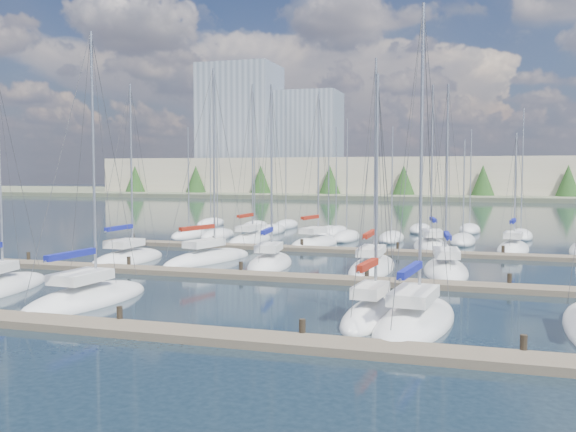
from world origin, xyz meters
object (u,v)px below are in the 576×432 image
(sailboat_q, at_px, (513,249))
(sailboat_k, at_px, (372,267))
(sailboat_j, at_px, (270,263))
(sailboat_l, at_px, (446,270))
(sailboat_e, at_px, (415,321))
(sailboat_c, at_px, (87,299))
(sailboat_i, at_px, (208,259))
(sailboat_d, at_px, (372,315))
(sailboat_o, at_px, (315,243))
(sailboat_h, at_px, (128,259))
(sailboat_n, at_px, (250,240))
(sailboat_p, at_px, (431,246))

(sailboat_q, distance_m, sailboat_k, 16.51)
(sailboat_j, height_order, sailboat_l, sailboat_j)
(sailboat_e, distance_m, sailboat_c, 16.16)
(sailboat_c, bearing_deg, sailboat_l, 46.78)
(sailboat_l, bearing_deg, sailboat_i, 171.78)
(sailboat_e, bearing_deg, sailboat_d, 170.00)
(sailboat_q, distance_m, sailboat_o, 16.61)
(sailboat_j, relative_size, sailboat_c, 0.93)
(sailboat_h, relative_size, sailboat_n, 0.89)
(sailboat_p, bearing_deg, sailboat_k, -111.90)
(sailboat_h, distance_m, sailboat_l, 22.42)
(sailboat_q, xyz_separation_m, sailboat_j, (-16.36, -13.87, 0.01))
(sailboat_q, bearing_deg, sailboat_k, -117.45)
(sailboat_i, xyz_separation_m, sailboat_k, (12.12, -0.73, -0.01))
(sailboat_d, relative_size, sailboat_p, 0.79)
(sailboat_n, distance_m, sailboat_c, 27.95)
(sailboat_o, bearing_deg, sailboat_e, -54.88)
(sailboat_i, xyz_separation_m, sailboat_n, (-1.51, 12.68, 0.00))
(sailboat_k, distance_m, sailboat_e, 15.07)
(sailboat_q, bearing_deg, sailboat_p, -170.79)
(sailboat_h, xyz_separation_m, sailboat_k, (17.67, 1.05, 0.01))
(sailboat_i, xyz_separation_m, sailboat_o, (4.85, 12.07, 0.00))
(sailboat_n, bearing_deg, sailboat_l, -33.96)
(sailboat_n, bearing_deg, sailboat_i, -81.62)
(sailboat_d, relative_size, sailboat_c, 0.81)
(sailboat_h, height_order, sailboat_o, sailboat_o)
(sailboat_i, height_order, sailboat_k, sailboat_k)
(sailboat_h, distance_m, sailboat_n, 15.01)
(sailboat_j, bearing_deg, sailboat_n, 107.96)
(sailboat_q, bearing_deg, sailboat_n, -172.56)
(sailboat_d, height_order, sailboat_p, sailboat_p)
(sailboat_d, bearing_deg, sailboat_p, 94.25)
(sailboat_o, bearing_deg, sailboat_l, -34.12)
(sailboat_d, distance_m, sailboat_c, 14.22)
(sailboat_j, bearing_deg, sailboat_q, 32.51)
(sailboat_n, height_order, sailboat_c, sailboat_n)
(sailboat_d, bearing_deg, sailboat_e, -10.72)
(sailboat_i, distance_m, sailboat_n, 12.77)
(sailboat_e, bearing_deg, sailboat_l, 94.26)
(sailboat_e, bearing_deg, sailboat_c, -174.03)
(sailboat_i, height_order, sailboat_o, sailboat_i)
(sailboat_j, relative_size, sailboat_l, 1.03)
(sailboat_q, bearing_deg, sailboat_o, -170.23)
(sailboat_j, relative_size, sailboat_e, 0.92)
(sailboat_o, height_order, sailboat_c, sailboat_o)
(sailboat_e, bearing_deg, sailboat_j, 134.47)
(sailboat_h, distance_m, sailboat_o, 17.31)
(sailboat_h, xyz_separation_m, sailboat_p, (20.44, 14.41, 0.01))
(sailboat_n, bearing_deg, sailboat_q, 2.15)
(sailboat_k, bearing_deg, sailboat_c, -129.99)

